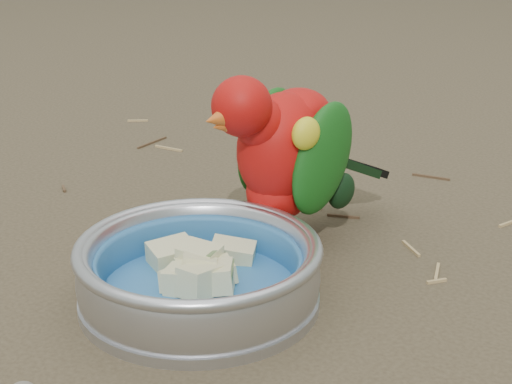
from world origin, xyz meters
The scene contains 6 objects.
ground centered at (0.00, 0.00, 0.00)m, with size 60.00×60.00×0.00m, color #453A28.
food_bowl centered at (0.05, -0.05, 0.01)m, with size 0.22×0.22×0.02m, color #B2B2BA.
bowl_wall centered at (0.05, -0.05, 0.04)m, with size 0.22×0.22×0.04m, color #B2B2BA, non-canonical shape.
fruit_wedges centered at (0.05, -0.05, 0.03)m, with size 0.13×0.13×0.03m, color beige, non-canonical shape.
lory_parrot centered at (0.04, 0.10, 0.09)m, with size 0.11×0.23×0.19m, color #AD0D0A, non-canonical shape.
ground_debris centered at (0.02, 0.05, 0.00)m, with size 0.90×0.80×0.01m, color tan, non-canonical shape.
Camera 1 is at (0.48, -0.53, 0.36)m, focal length 55.00 mm.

